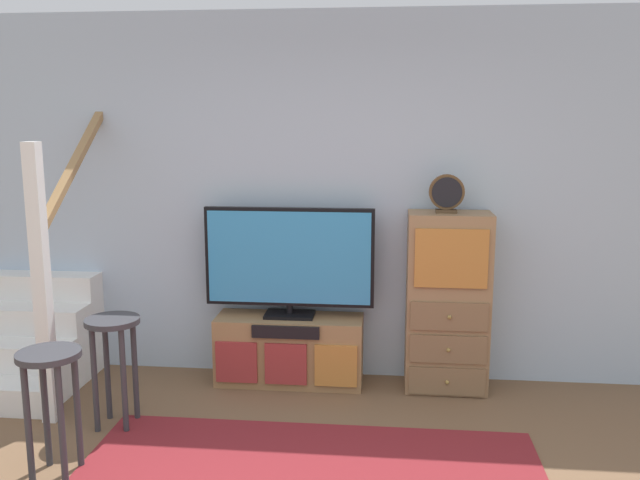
{
  "coord_description": "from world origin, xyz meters",
  "views": [
    {
      "loc": [
        0.41,
        -2.5,
        1.94
      ],
      "look_at": [
        -0.05,
        1.99,
        1.12
      ],
      "focal_mm": 37.77,
      "sensor_mm": 36.0,
      "label": 1
    }
  ],
  "objects": [
    {
      "name": "staircase",
      "position": [
        -2.24,
        2.2,
        0.37
      ],
      "size": [
        1.0,
        1.36,
        2.2
      ],
      "color": "white",
      "rests_on": "ground_plane"
    },
    {
      "name": "bar_stool_far",
      "position": [
        -1.29,
        1.38,
        0.53
      ],
      "size": [
        0.34,
        0.34,
        0.71
      ],
      "color": "#333338",
      "rests_on": "ground_plane"
    },
    {
      "name": "side_cabinet",
      "position": [
        0.84,
        2.2,
        0.64
      ],
      "size": [
        0.58,
        0.38,
        1.29
      ],
      "color": "#93704C",
      "rests_on": "ground_plane"
    },
    {
      "name": "media_console",
      "position": [
        -0.3,
        2.19,
        0.25
      ],
      "size": [
        1.08,
        0.38,
        0.5
      ],
      "color": "#997047",
      "rests_on": "ground_plane"
    },
    {
      "name": "desk_clock",
      "position": [
        0.81,
        2.19,
        1.42
      ],
      "size": [
        0.24,
        0.08,
        0.27
      ],
      "color": "#4C3823",
      "rests_on": "side_cabinet"
    },
    {
      "name": "bar_stool_near",
      "position": [
        -1.39,
        0.76,
        0.53
      ],
      "size": [
        0.34,
        0.34,
        0.71
      ],
      "color": "#333338",
      "rests_on": "ground_plane"
    },
    {
      "name": "back_wall",
      "position": [
        0.0,
        2.46,
        1.35
      ],
      "size": [
        6.4,
        0.12,
        2.7
      ],
      "primitive_type": "cube",
      "color": "#A8BCD1",
      "rests_on": "ground_plane"
    },
    {
      "name": "television",
      "position": [
        -0.3,
        2.22,
        0.93
      ],
      "size": [
        1.23,
        0.22,
        0.81
      ],
      "color": "black",
      "rests_on": "media_console"
    }
  ]
}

